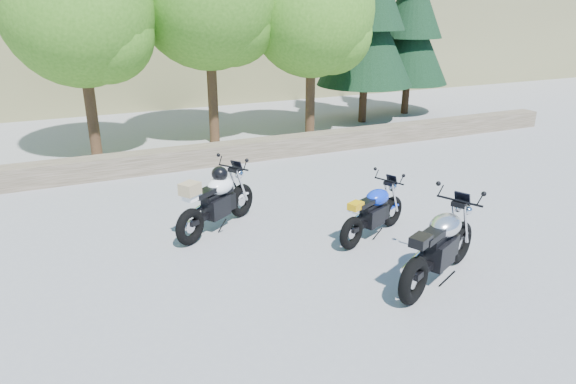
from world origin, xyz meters
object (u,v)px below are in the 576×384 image
(silver_bike, at_px, (440,247))
(backpack, at_px, (378,208))
(blue_bike, at_px, (374,212))
(white_bike, at_px, (216,200))

(silver_bike, distance_m, backpack, 2.40)
(silver_bike, height_order, blue_bike, silver_bike)
(backpack, bearing_deg, silver_bike, -101.94)
(silver_bike, distance_m, blue_bike, 1.68)
(white_bike, relative_size, blue_bike, 1.04)
(white_bike, height_order, blue_bike, white_bike)
(backpack, bearing_deg, white_bike, 166.25)
(white_bike, bearing_deg, silver_bike, -86.17)
(blue_bike, height_order, backpack, blue_bike)
(white_bike, distance_m, blue_bike, 2.76)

